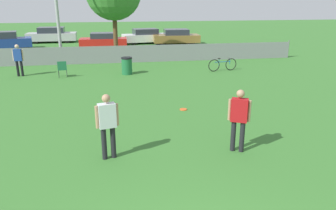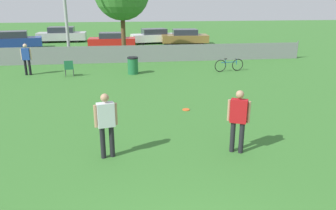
{
  "view_description": "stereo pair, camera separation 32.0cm",
  "coord_description": "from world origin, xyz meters",
  "px_view_note": "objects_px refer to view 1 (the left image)",
  "views": [
    {
      "loc": [
        -1.06,
        -3.21,
        3.88
      ],
      "look_at": [
        0.45,
        5.46,
        1.05
      ],
      "focal_mm": 35.0,
      "sensor_mm": 36.0,
      "label": 1
    },
    {
      "loc": [
        -0.75,
        -3.26,
        3.88
      ],
      "look_at": [
        0.45,
        5.46,
        1.05
      ],
      "focal_mm": 35.0,
      "sensor_mm": 36.0,
      "label": 2
    }
  ],
  "objects_px": {
    "player_receiver_white": "(107,122)",
    "parked_car_blue": "(2,41)",
    "parked_car_silver": "(52,35)",
    "spectator_in_blue": "(18,58)",
    "bicycle_sideline": "(223,65)",
    "folding_chair_sideline": "(62,68)",
    "parked_car_red": "(103,40)",
    "trash_bin": "(127,66)",
    "parked_car_tan": "(176,37)",
    "parked_car_white": "(145,36)",
    "player_defender_red": "(239,116)",
    "frisbee_disc": "(183,109)"
  },
  "relations": [
    {
      "from": "parked_car_red",
      "to": "parked_car_tan",
      "type": "height_order",
      "value": "parked_car_tan"
    },
    {
      "from": "player_receiver_white",
      "to": "frisbee_disc",
      "type": "xyz_separation_m",
      "value": [
        2.72,
        3.47,
        -0.98
      ]
    },
    {
      "from": "player_receiver_white",
      "to": "parked_car_tan",
      "type": "xyz_separation_m",
      "value": [
        6.12,
        21.88,
        -0.32
      ]
    },
    {
      "from": "parked_car_silver",
      "to": "parked_car_red",
      "type": "height_order",
      "value": "parked_car_silver"
    },
    {
      "from": "folding_chair_sideline",
      "to": "parked_car_silver",
      "type": "relative_size",
      "value": 0.19
    },
    {
      "from": "player_receiver_white",
      "to": "trash_bin",
      "type": "bearing_deg",
      "value": 71.11
    },
    {
      "from": "player_receiver_white",
      "to": "player_defender_red",
      "type": "bearing_deg",
      "value": -15.98
    },
    {
      "from": "spectator_in_blue",
      "to": "player_receiver_white",
      "type": "bearing_deg",
      "value": 120.12
    },
    {
      "from": "spectator_in_blue",
      "to": "frisbee_disc",
      "type": "xyz_separation_m",
      "value": [
        7.35,
        -6.99,
        -0.96
      ]
    },
    {
      "from": "spectator_in_blue",
      "to": "parked_car_silver",
      "type": "height_order",
      "value": "spectator_in_blue"
    },
    {
      "from": "bicycle_sideline",
      "to": "parked_car_silver",
      "type": "distance_m",
      "value": 19.4
    },
    {
      "from": "parked_car_blue",
      "to": "parked_car_white",
      "type": "bearing_deg",
      "value": -2.21
    },
    {
      "from": "parked_car_blue",
      "to": "parked_car_silver",
      "type": "xyz_separation_m",
      "value": [
        3.23,
        4.34,
        -0.01
      ]
    },
    {
      "from": "player_defender_red",
      "to": "trash_bin",
      "type": "relative_size",
      "value": 1.84
    },
    {
      "from": "folding_chair_sideline",
      "to": "player_defender_red",
      "type": "bearing_deg",
      "value": 113.4
    },
    {
      "from": "folding_chair_sideline",
      "to": "parked_car_blue",
      "type": "height_order",
      "value": "parked_car_blue"
    },
    {
      "from": "frisbee_disc",
      "to": "parked_car_blue",
      "type": "relative_size",
      "value": 0.06
    },
    {
      "from": "player_receiver_white",
      "to": "parked_car_blue",
      "type": "bearing_deg",
      "value": 98.84
    },
    {
      "from": "parked_car_red",
      "to": "parked_car_tan",
      "type": "xyz_separation_m",
      "value": [
        6.5,
        1.1,
        0.05
      ]
    },
    {
      "from": "parked_car_blue",
      "to": "trash_bin",
      "type": "bearing_deg",
      "value": -61.3
    },
    {
      "from": "spectator_in_blue",
      "to": "parked_car_red",
      "type": "distance_m",
      "value": 11.16
    },
    {
      "from": "player_defender_red",
      "to": "parked_car_tan",
      "type": "distance_m",
      "value": 22.22
    },
    {
      "from": "parked_car_blue",
      "to": "parked_car_red",
      "type": "distance_m",
      "value": 8.12
    },
    {
      "from": "spectator_in_blue",
      "to": "parked_car_white",
      "type": "xyz_separation_m",
      "value": [
        8.07,
        12.62,
        -0.32
      ]
    },
    {
      "from": "bicycle_sideline",
      "to": "parked_car_white",
      "type": "bearing_deg",
      "value": 94.67
    },
    {
      "from": "parked_car_red",
      "to": "player_receiver_white",
      "type": "bearing_deg",
      "value": -87.1
    },
    {
      "from": "bicycle_sideline",
      "to": "trash_bin",
      "type": "relative_size",
      "value": 1.88
    },
    {
      "from": "parked_car_red",
      "to": "parked_car_white",
      "type": "relative_size",
      "value": 0.9
    },
    {
      "from": "frisbee_disc",
      "to": "parked_car_white",
      "type": "height_order",
      "value": "parked_car_white"
    },
    {
      "from": "parked_car_blue",
      "to": "parked_car_tan",
      "type": "relative_size",
      "value": 1.13
    },
    {
      "from": "player_defender_red",
      "to": "parked_car_silver",
      "type": "height_order",
      "value": "player_defender_red"
    },
    {
      "from": "parked_car_red",
      "to": "parked_car_silver",
      "type": "bearing_deg",
      "value": 138.57
    },
    {
      "from": "player_defender_red",
      "to": "parked_car_tan",
      "type": "height_order",
      "value": "player_defender_red"
    },
    {
      "from": "bicycle_sideline",
      "to": "parked_car_red",
      "type": "height_order",
      "value": "parked_car_red"
    },
    {
      "from": "frisbee_disc",
      "to": "parked_car_tan",
      "type": "distance_m",
      "value": 18.73
    },
    {
      "from": "player_defender_red",
      "to": "trash_bin",
      "type": "distance_m",
      "value": 10.42
    },
    {
      "from": "player_receiver_white",
      "to": "player_defender_red",
      "type": "height_order",
      "value": "same"
    },
    {
      "from": "spectator_in_blue",
      "to": "bicycle_sideline",
      "type": "relative_size",
      "value": 0.96
    },
    {
      "from": "spectator_in_blue",
      "to": "bicycle_sideline",
      "type": "xyz_separation_m",
      "value": [
        11.06,
        -0.55,
        -0.61
      ]
    },
    {
      "from": "frisbee_disc",
      "to": "trash_bin",
      "type": "distance_m",
      "value": 6.73
    },
    {
      "from": "bicycle_sideline",
      "to": "trash_bin",
      "type": "xyz_separation_m",
      "value": [
        -5.43,
        0.05,
        0.11
      ]
    },
    {
      "from": "parked_car_blue",
      "to": "parked_car_silver",
      "type": "height_order",
      "value": "parked_car_blue"
    },
    {
      "from": "player_receiver_white",
      "to": "parked_car_white",
      "type": "xyz_separation_m",
      "value": [
        3.44,
        23.08,
        -0.34
      ]
    },
    {
      "from": "trash_bin",
      "to": "spectator_in_blue",
      "type": "bearing_deg",
      "value": 174.94
    },
    {
      "from": "folding_chair_sideline",
      "to": "parked_car_white",
      "type": "xyz_separation_m",
      "value": [
        5.81,
        13.3,
        0.16
      ]
    },
    {
      "from": "trash_bin",
      "to": "frisbee_disc",
      "type": "bearing_deg",
      "value": -75.18
    },
    {
      "from": "parked_car_red",
      "to": "parked_car_white",
      "type": "height_order",
      "value": "parked_car_white"
    },
    {
      "from": "frisbee_disc",
      "to": "parked_car_blue",
      "type": "bearing_deg",
      "value": 122.56
    },
    {
      "from": "trash_bin",
      "to": "parked_car_red",
      "type": "height_order",
      "value": "parked_car_red"
    },
    {
      "from": "player_defender_red",
      "to": "parked_car_white",
      "type": "relative_size",
      "value": 0.39
    }
  ]
}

